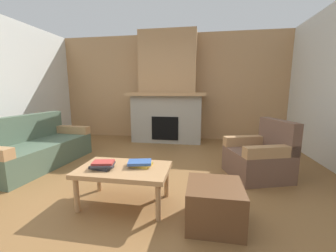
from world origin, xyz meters
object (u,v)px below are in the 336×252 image
couch (35,149)px  fireplace (168,95)px  armchair (260,157)px  coffee_table (124,172)px  ottoman (214,204)px

couch → fireplace: bearing=48.4°
armchair → coffee_table: (-1.71, -1.06, 0.08)m
ottoman → fireplace: bearing=107.0°
fireplace → armchair: (1.74, -2.04, -0.87)m
fireplace → ottoman: fireplace is taller
couch → armchair: (3.67, 0.14, 0.01)m
fireplace → coffee_table: 3.20m
armchair → coffee_table: bearing=-148.2°
couch → coffee_table: 2.17m
couch → ottoman: (2.94, -1.13, -0.09)m
armchair → ottoman: 1.46m
coffee_table → fireplace: bearing=90.5°
couch → armchair: 3.67m
armchair → couch: bearing=-177.9°
fireplace → couch: bearing=-131.6°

